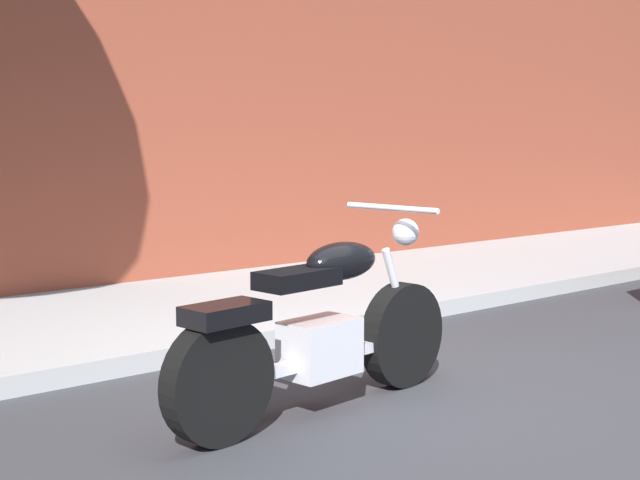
% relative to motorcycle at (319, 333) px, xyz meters
% --- Properties ---
extents(ground_plane, '(60.00, 60.00, 0.00)m').
position_rel_motorcycle_xyz_m(ground_plane, '(0.57, -0.29, -0.46)').
color(ground_plane, '#38383D').
extents(sidewalk, '(20.83, 2.63, 0.14)m').
position_rel_motorcycle_xyz_m(sidewalk, '(0.57, 2.70, -0.39)').
color(sidewalk, '#ADADAD').
rests_on(sidewalk, ground).
extents(motorcycle, '(2.16, 0.70, 1.16)m').
position_rel_motorcycle_xyz_m(motorcycle, '(0.00, 0.00, 0.00)').
color(motorcycle, black).
rests_on(motorcycle, ground).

